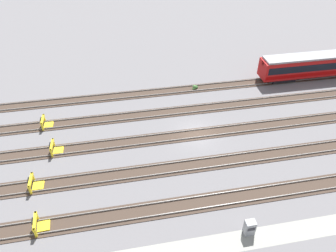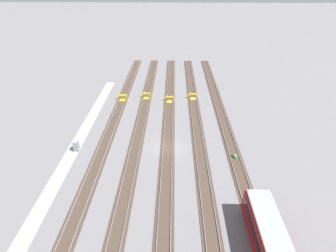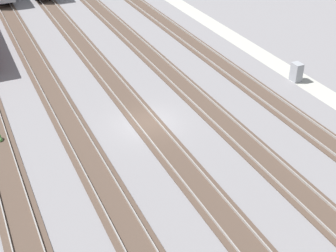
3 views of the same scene
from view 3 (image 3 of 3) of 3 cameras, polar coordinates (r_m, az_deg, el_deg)
name	(u,v)px [view 3 (image 3 of 3)]	position (r m, az deg, el deg)	size (l,w,h in m)	color
ground_plane	(147,123)	(33.79, -2.59, 0.32)	(400.00, 400.00, 0.00)	slate
service_walkway	(309,84)	(40.96, 16.78, 4.89)	(54.00, 2.00, 0.01)	#9E9E93
rail_track_nearest	(263,95)	(38.26, 11.56, 3.75)	(90.00, 2.23, 0.21)	#47382D
rail_track_near_inner	(208,108)	(35.73, 4.92, 2.19)	(90.00, 2.23, 0.21)	#47382D
rail_track_middle	(147,123)	(33.77, -2.59, 0.38)	(90.00, 2.24, 0.21)	#47382D
rail_track_far_inner	(78,139)	(32.49, -10.86, -1.62)	(90.00, 2.23, 0.21)	#47382D
rail_track_farthest	(2,158)	(31.98, -19.61, -3.69)	(90.00, 2.23, 0.21)	#47382D
electrical_cabinet	(296,72)	(40.93, 15.39, 6.35)	(0.90, 0.73, 1.60)	gray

